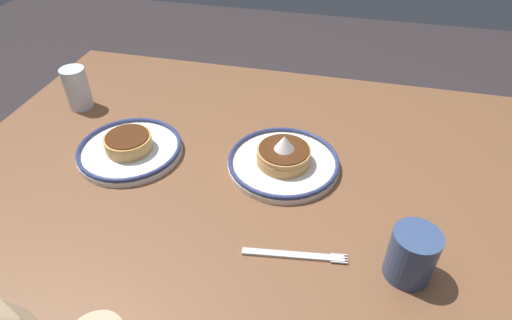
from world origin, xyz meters
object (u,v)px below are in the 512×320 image
Objects in this scene: coffee_mug at (412,253)px; plate_center_pancakes at (283,160)px; fork_near at (295,255)px; plate_near_main at (130,148)px; drinking_glass at (78,90)px.

plate_center_pancakes is at bearing -41.63° from coffee_mug.
plate_center_pancakes is 1.32× the size of fork_near.
plate_near_main is 1.27× the size of fork_near.
coffee_mug is 0.21m from fork_near.
coffee_mug is 0.96m from drinking_glass.
coffee_mug is (-0.27, 0.24, 0.03)m from plate_center_pancakes.
plate_near_main is at bearing -26.00° from fork_near.
plate_center_pancakes reaches higher than fork_near.
plate_center_pancakes is 0.62m from drinking_glass.
coffee_mug reaches higher than plate_center_pancakes.
drinking_glass is 0.59× the size of fork_near.
plate_near_main is 2.16× the size of drinking_glass.
drinking_glass is at bearing -11.93° from plate_center_pancakes.
plate_center_pancakes is at bearing -174.09° from plate_near_main.
coffee_mug is at bearing 157.15° from drinking_glass.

